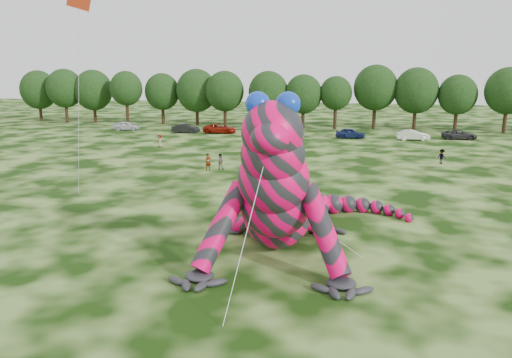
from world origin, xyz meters
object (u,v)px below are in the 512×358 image
at_px(tree_6, 225,99).
at_px(tree_12, 457,103).
at_px(car_4, 350,133).
at_px(tree_3, 127,98).
at_px(car_3, 289,132).
at_px(tree_1, 65,96).
at_px(tree_13, 507,100).
at_px(tree_10, 375,97).
at_px(tree_4, 162,99).
at_px(car_2, 220,129).
at_px(tree_8, 303,102).
at_px(tree_5, 197,97).
at_px(tree_0, 39,96).
at_px(tree_7, 268,100).
at_px(tree_9, 336,103).
at_px(spectator_0, 208,162).
at_px(inflatable_gecko, 279,168).
at_px(spectator_2, 442,157).
at_px(car_0, 126,126).
at_px(car_1, 186,128).
at_px(tree_2, 94,96).
at_px(flying_kite, 79,18).
at_px(car_5, 413,135).
at_px(spectator_4, 160,141).
at_px(spectator_1, 220,162).
at_px(car_6, 459,135).

bearing_deg(tree_6, tree_12, 1.61).
bearing_deg(car_4, tree_6, 64.56).
distance_m(tree_3, car_3, 32.42).
relative_size(tree_1, car_3, 2.00).
distance_m(tree_3, tree_13, 62.85).
relative_size(tree_6, tree_10, 0.90).
distance_m(tree_4, car_2, 17.24).
bearing_deg(tree_8, tree_1, 178.62).
distance_m(tree_10, car_4, 13.15).
xyz_separation_m(tree_5, tree_10, (30.52, 0.14, 0.35)).
height_order(tree_4, tree_13, tree_13).
bearing_deg(tree_0, tree_7, -3.13).
distance_m(tree_9, spectator_0, 38.59).
xyz_separation_m(inflatable_gecko, spectator_2, (13.29, 27.54, -3.71)).
relative_size(tree_10, car_0, 2.48).
relative_size(tree_8, car_3, 1.83).
bearing_deg(car_1, tree_4, 38.33).
distance_m(tree_5, car_1, 11.56).
bearing_deg(tree_2, tree_1, -172.42).
relative_size(car_0, spectator_2, 2.68).
height_order(flying_kite, tree_8, flying_kite).
bearing_deg(car_5, tree_2, 70.80).
distance_m(tree_5, spectator_4, 25.32).
height_order(tree_9, spectator_2, tree_9).
xyz_separation_m(tree_0, tree_13, (81.69, -2.11, 0.31)).
distance_m(car_3, car_4, 8.98).
bearing_deg(flying_kite, tree_13, 52.36).
xyz_separation_m(tree_5, car_4, (26.88, -11.65, -4.18)).
xyz_separation_m(tree_0, spectator_0, (44.79, -38.76, -3.90)).
distance_m(tree_4, tree_5, 6.53).
xyz_separation_m(tree_10, spectator_1, (-16.15, -37.37, -4.45)).
xyz_separation_m(tree_9, car_6, (17.96, -8.75, -3.67)).
height_order(inflatable_gecko, car_0, inflatable_gecko).
distance_m(tree_2, tree_7, 33.00).
bearing_deg(tree_3, tree_6, -1.21).
height_order(tree_9, tree_13, tree_13).
xyz_separation_m(tree_5, tree_9, (24.19, -1.09, -0.56)).
height_order(flying_kite, tree_13, flying_kite).
height_order(tree_4, tree_12, tree_4).
bearing_deg(tree_13, tree_5, 178.51).
xyz_separation_m(tree_6, tree_8, (13.34, 0.30, -0.27)).
bearing_deg(car_5, spectator_4, 104.77).
height_order(tree_0, tree_2, tree_2).
distance_m(tree_1, car_3, 44.77).
relative_size(car_1, car_6, 0.89).
height_order(tree_2, spectator_1, tree_2).
relative_size(car_0, car_5, 0.95).
height_order(inflatable_gecko, flying_kite, flying_kite).
bearing_deg(tree_10, spectator_1, -113.38).
distance_m(inflatable_gecko, spectator_0, 22.11).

